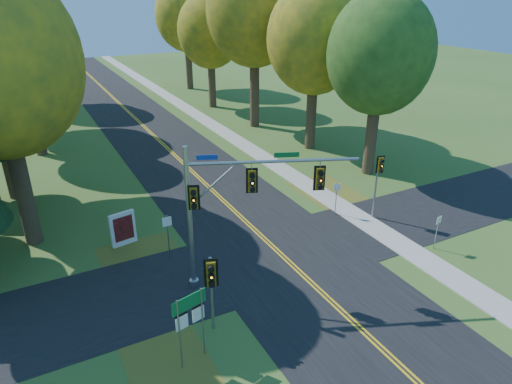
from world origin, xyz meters
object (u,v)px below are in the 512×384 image
traffic_mast (232,199)px  east_signal_pole (379,172)px  info_kiosk (123,229)px  route_sign_cluster (190,315)px

traffic_mast → east_signal_pole: bearing=33.6°
east_signal_pole → info_kiosk: 14.57m
east_signal_pole → info_kiosk: east_signal_pole is taller
traffic_mast → route_sign_cluster: size_ratio=2.31×
traffic_mast → info_kiosk: bearing=144.1°
east_signal_pole → info_kiosk: size_ratio=2.11×
traffic_mast → east_signal_pole: traffic_mast is taller
traffic_mast → route_sign_cluster: bearing=-110.5°
route_sign_cluster → info_kiosk: route_sign_cluster is taller
east_signal_pole → info_kiosk: (-13.87, 3.94, -2.08)m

